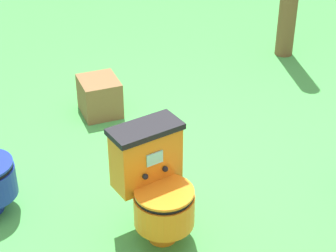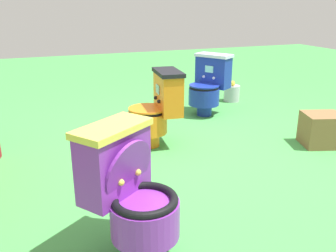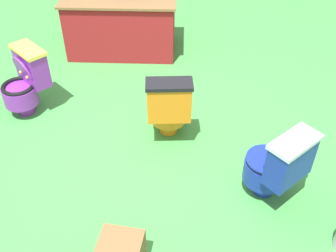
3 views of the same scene
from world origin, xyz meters
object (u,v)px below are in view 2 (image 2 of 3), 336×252
(toilet_orange, at_px, (157,108))
(toilet_blue, at_px, (208,84))
(small_crate, at_px, (322,130))
(lemon_bucket, at_px, (232,93))
(toilet_purple, at_px, (130,191))

(toilet_orange, xyz_separation_m, toilet_blue, (0.76, -0.93, 0.00))
(toilet_blue, xyz_separation_m, small_crate, (-1.33, -0.55, -0.21))
(toilet_orange, relative_size, lemon_bucket, 2.63)
(toilet_blue, distance_m, small_crate, 1.45)
(toilet_orange, distance_m, toilet_purple, 1.60)
(lemon_bucket, bearing_deg, toilet_purple, 140.30)
(lemon_bucket, bearing_deg, toilet_orange, 127.85)
(toilet_orange, xyz_separation_m, lemon_bucket, (1.18, -1.52, -0.25))
(toilet_purple, bearing_deg, toilet_blue, -161.36)
(lemon_bucket, bearing_deg, toilet_blue, 125.64)
(toilet_blue, bearing_deg, toilet_orange, 97.67)
(toilet_purple, relative_size, small_crate, 2.07)
(toilet_blue, distance_m, toilet_purple, 2.73)
(toilet_purple, bearing_deg, toilet_orange, -150.15)
(toilet_orange, distance_m, small_crate, 1.60)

